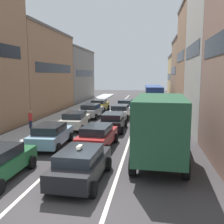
# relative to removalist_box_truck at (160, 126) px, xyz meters

# --- Properties ---
(ground_plane) EXTENTS (140.00, 140.00, 0.00)m
(ground_plane) POSITION_rel_removalist_box_truck_xyz_m (-3.69, -4.77, -1.97)
(ground_plane) COLOR #3A3739
(sidewalk_left) EXTENTS (2.60, 64.00, 0.14)m
(sidewalk_left) POSITION_rel_removalist_box_truck_xyz_m (-10.39, 15.23, -1.90)
(sidewalk_left) COLOR #A9A9A9
(sidewalk_left) RESTS_ON ground
(lane_stripe_left) EXTENTS (0.16, 60.00, 0.01)m
(lane_stripe_left) POSITION_rel_removalist_box_truck_xyz_m (-5.39, 15.23, -1.97)
(lane_stripe_left) COLOR silver
(lane_stripe_left) RESTS_ON ground
(lane_stripe_right) EXTENTS (0.16, 60.00, 0.01)m
(lane_stripe_right) POSITION_rel_removalist_box_truck_xyz_m (-1.99, 15.23, -1.97)
(lane_stripe_right) COLOR silver
(lane_stripe_right) RESTS_ON ground
(building_row_left) EXTENTS (7.20, 43.90, 12.26)m
(building_row_left) POSITION_rel_removalist_box_truck_xyz_m (-15.69, 15.83, 3.39)
(building_row_left) COLOR #9E7556
(building_row_left) RESTS_ON ground
(building_row_right) EXTENTS (7.20, 43.90, 12.50)m
(building_row_right) POSITION_rel_removalist_box_truck_xyz_m (6.21, 15.73, 3.59)
(building_row_right) COLOR tan
(building_row_right) RESTS_ON ground
(removalist_box_truck) EXTENTS (2.97, 7.79, 3.58)m
(removalist_box_truck) POSITION_rel_removalist_box_truck_xyz_m (0.00, 0.00, 0.00)
(removalist_box_truck) COLOR navy
(removalist_box_truck) RESTS_ON ground
(taxi_centre_lane_front) EXTENTS (2.20, 4.37, 1.66)m
(taxi_centre_lane_front) POSITION_rel_removalist_box_truck_xyz_m (-3.51, -3.26, -1.18)
(taxi_centre_lane_front) COLOR black
(taxi_centre_lane_front) RESTS_ON ground
(sedan_centre_lane_second) EXTENTS (2.26, 4.39, 1.49)m
(sedan_centre_lane_second) POSITION_rel_removalist_box_truck_xyz_m (-3.87, 2.05, -1.18)
(sedan_centre_lane_second) COLOR #A51E1E
(sedan_centre_lane_second) RESTS_ON ground
(wagon_left_lane_second) EXTENTS (2.21, 4.37, 1.49)m
(wagon_left_lane_second) POSITION_rel_removalist_box_truck_xyz_m (-6.92, 1.86, -1.18)
(wagon_left_lane_second) COLOR #759EB7
(wagon_left_lane_second) RESTS_ON ground
(hatchback_centre_lane_third) EXTENTS (2.09, 4.31, 1.49)m
(hatchback_centre_lane_third) POSITION_rel_removalist_box_truck_xyz_m (-3.64, 7.44, -1.18)
(hatchback_centre_lane_third) COLOR black
(hatchback_centre_lane_third) RESTS_ON ground
(sedan_left_lane_third) EXTENTS (2.22, 4.38, 1.49)m
(sedan_left_lane_third) POSITION_rel_removalist_box_truck_xyz_m (-6.98, 7.60, -1.18)
(sedan_left_lane_third) COLOR beige
(sedan_left_lane_third) RESTS_ON ground
(coupe_centre_lane_fourth) EXTENTS (2.21, 4.37, 1.49)m
(coupe_centre_lane_fourth) POSITION_rel_removalist_box_truck_xyz_m (-3.70, 13.46, -1.18)
(coupe_centre_lane_fourth) COLOR silver
(coupe_centre_lane_fourth) RESTS_ON ground
(sedan_left_lane_fourth) EXTENTS (2.27, 4.40, 1.49)m
(sedan_left_lane_fourth) POSITION_rel_removalist_box_truck_xyz_m (-6.96, 13.69, -1.18)
(sedan_left_lane_fourth) COLOR gray
(sedan_left_lane_fourth) RESTS_ON ground
(sedan_centre_lane_fifth) EXTENTS (2.27, 4.40, 1.49)m
(sedan_centre_lane_fifth) POSITION_rel_removalist_box_truck_xyz_m (-3.70, 19.24, -1.18)
(sedan_centre_lane_fifth) COLOR #194C8C
(sedan_centre_lane_fifth) RESTS_ON ground
(sedan_left_lane_fifth) EXTENTS (2.11, 4.32, 1.49)m
(sedan_left_lane_fifth) POSITION_rel_removalist_box_truck_xyz_m (-7.10, 18.87, -1.18)
(sedan_left_lane_fifth) COLOR #B29319
(sedan_left_lane_fifth) RESTS_ON ground
(sedan_right_lane_behind_truck) EXTENTS (2.09, 4.31, 1.49)m
(sedan_right_lane_behind_truck) POSITION_rel_removalist_box_truck_xyz_m (-0.24, 7.00, -1.18)
(sedan_right_lane_behind_truck) COLOR #19592D
(sedan_right_lane_behind_truck) RESTS_ON ground
(bus_mid_queue_primary) EXTENTS (3.04, 10.57, 2.90)m
(bus_mid_queue_primary) POSITION_rel_removalist_box_truck_xyz_m (-0.12, 28.26, -0.21)
(bus_mid_queue_primary) COLOR navy
(bus_mid_queue_primary) RESTS_ON ground
(pedestrian_near_kerb) EXTENTS (0.47, 0.34, 1.66)m
(pedestrian_near_kerb) POSITION_rel_removalist_box_truck_xyz_m (-10.63, 6.61, -1.03)
(pedestrian_near_kerb) COLOR #262D47
(pedestrian_near_kerb) RESTS_ON ground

